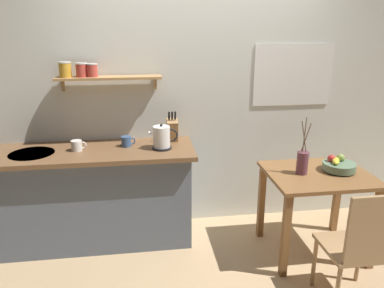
{
  "coord_description": "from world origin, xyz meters",
  "views": [
    {
      "loc": [
        -0.53,
        -2.87,
        1.97
      ],
      "look_at": [
        -0.1,
        0.25,
        0.95
      ],
      "focal_mm": 34.69,
      "sensor_mm": 36.0,
      "label": 1
    }
  ],
  "objects_px": {
    "coffee_mug_by_sink": "(77,146)",
    "twig_vase": "(302,162)",
    "dining_chair_near": "(361,244)",
    "electric_kettle": "(162,138)",
    "dining_table": "(317,188)",
    "knife_block": "(172,130)",
    "fruit_bowl": "(338,165)",
    "coffee_mug_spare": "(126,141)"
  },
  "relations": [
    {
      "from": "coffee_mug_by_sink",
      "to": "twig_vase",
      "type": "bearing_deg",
      "value": -12.16
    },
    {
      "from": "dining_chair_near",
      "to": "twig_vase",
      "type": "bearing_deg",
      "value": 101.6
    },
    {
      "from": "twig_vase",
      "to": "electric_kettle",
      "type": "bearing_deg",
      "value": 162.66
    },
    {
      "from": "electric_kettle",
      "to": "coffee_mug_by_sink",
      "type": "height_order",
      "value": "electric_kettle"
    },
    {
      "from": "dining_table",
      "to": "coffee_mug_by_sink",
      "type": "relative_size",
      "value": 6.48
    },
    {
      "from": "knife_block",
      "to": "coffee_mug_by_sink",
      "type": "relative_size",
      "value": 2.19
    },
    {
      "from": "electric_kettle",
      "to": "coffee_mug_by_sink",
      "type": "xyz_separation_m",
      "value": [
        -0.74,
        0.05,
        -0.05
      ]
    },
    {
      "from": "fruit_bowl",
      "to": "knife_block",
      "type": "bearing_deg",
      "value": 158.28
    },
    {
      "from": "twig_vase",
      "to": "coffee_mug_spare",
      "type": "height_order",
      "value": "twig_vase"
    },
    {
      "from": "fruit_bowl",
      "to": "knife_block",
      "type": "xyz_separation_m",
      "value": [
        -1.38,
        0.55,
        0.22
      ]
    },
    {
      "from": "electric_kettle",
      "to": "coffee_mug_spare",
      "type": "relative_size",
      "value": 2.03
    },
    {
      "from": "dining_table",
      "to": "twig_vase",
      "type": "xyz_separation_m",
      "value": [
        -0.15,
        0.01,
        0.24
      ]
    },
    {
      "from": "dining_table",
      "to": "coffee_mug_by_sink",
      "type": "distance_m",
      "value": 2.11
    },
    {
      "from": "dining_table",
      "to": "coffee_mug_spare",
      "type": "height_order",
      "value": "coffee_mug_spare"
    },
    {
      "from": "dining_table",
      "to": "coffee_mug_by_sink",
      "type": "bearing_deg",
      "value": 168.48
    },
    {
      "from": "knife_block",
      "to": "coffee_mug_spare",
      "type": "xyz_separation_m",
      "value": [
        -0.42,
        -0.1,
        -0.07
      ]
    },
    {
      "from": "dining_table",
      "to": "dining_chair_near",
      "type": "height_order",
      "value": "dining_chair_near"
    },
    {
      "from": "twig_vase",
      "to": "knife_block",
      "type": "height_order",
      "value": "twig_vase"
    },
    {
      "from": "dining_chair_near",
      "to": "coffee_mug_spare",
      "type": "relative_size",
      "value": 7.4
    },
    {
      "from": "dining_table",
      "to": "electric_kettle",
      "type": "height_order",
      "value": "electric_kettle"
    },
    {
      "from": "fruit_bowl",
      "to": "coffee_mug_by_sink",
      "type": "relative_size",
      "value": 2.09
    },
    {
      "from": "dining_chair_near",
      "to": "twig_vase",
      "type": "xyz_separation_m",
      "value": [
        -0.15,
        0.72,
        0.35
      ]
    },
    {
      "from": "coffee_mug_spare",
      "to": "dining_chair_near",
      "type": "bearing_deg",
      "value": -36.21
    },
    {
      "from": "fruit_bowl",
      "to": "twig_vase",
      "type": "xyz_separation_m",
      "value": [
        -0.34,
        -0.01,
        0.05
      ]
    },
    {
      "from": "fruit_bowl",
      "to": "twig_vase",
      "type": "distance_m",
      "value": 0.34
    },
    {
      "from": "dining_table",
      "to": "coffee_mug_spare",
      "type": "distance_m",
      "value": 1.72
    },
    {
      "from": "dining_table",
      "to": "electric_kettle",
      "type": "bearing_deg",
      "value": 164.21
    },
    {
      "from": "dining_chair_near",
      "to": "coffee_mug_spare",
      "type": "distance_m",
      "value": 2.05
    },
    {
      "from": "dining_chair_near",
      "to": "electric_kettle",
      "type": "relative_size",
      "value": 3.65
    },
    {
      "from": "coffee_mug_by_sink",
      "to": "dining_table",
      "type": "bearing_deg",
      "value": -11.52
    },
    {
      "from": "dining_table",
      "to": "coffee_mug_by_sink",
      "type": "xyz_separation_m",
      "value": [
        -2.04,
        0.42,
        0.34
      ]
    },
    {
      "from": "coffee_mug_by_sink",
      "to": "electric_kettle",
      "type": "bearing_deg",
      "value": -3.67
    },
    {
      "from": "coffee_mug_spare",
      "to": "knife_block",
      "type": "bearing_deg",
      "value": 13.04
    },
    {
      "from": "dining_chair_near",
      "to": "coffee_mug_by_sink",
      "type": "bearing_deg",
      "value": 151.15
    },
    {
      "from": "electric_kettle",
      "to": "coffee_mug_spare",
      "type": "bearing_deg",
      "value": 161.23
    },
    {
      "from": "dining_chair_near",
      "to": "electric_kettle",
      "type": "distance_m",
      "value": 1.76
    },
    {
      "from": "dining_chair_near",
      "to": "twig_vase",
      "type": "height_order",
      "value": "twig_vase"
    },
    {
      "from": "dining_chair_near",
      "to": "coffee_mug_by_sink",
      "type": "relative_size",
      "value": 7.04
    },
    {
      "from": "dining_chair_near",
      "to": "coffee_mug_by_sink",
      "type": "xyz_separation_m",
      "value": [
        -2.04,
        1.12,
        0.45
      ]
    },
    {
      "from": "twig_vase",
      "to": "knife_block",
      "type": "distance_m",
      "value": 1.2
    },
    {
      "from": "dining_chair_near",
      "to": "knife_block",
      "type": "height_order",
      "value": "knife_block"
    },
    {
      "from": "knife_block",
      "to": "dining_chair_near",
      "type": "bearing_deg",
      "value": -47.01
    }
  ]
}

